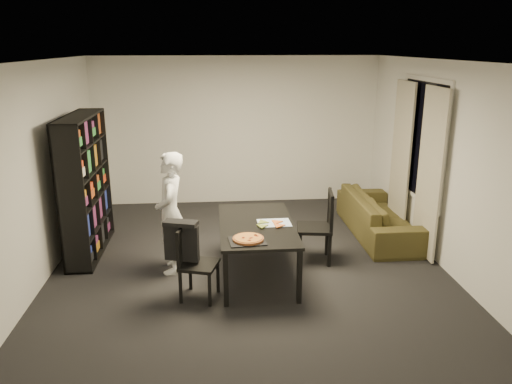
{
  "coord_description": "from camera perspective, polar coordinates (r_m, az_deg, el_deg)",
  "views": [
    {
      "loc": [
        -0.42,
        -6.03,
        2.78
      ],
      "look_at": [
        0.08,
        -0.22,
        1.05
      ],
      "focal_mm": 35.0,
      "sensor_mm": 36.0,
      "label": 1
    }
  ],
  "objects": [
    {
      "name": "room",
      "position": [
        6.23,
        -0.95,
        2.77
      ],
      "size": [
        5.01,
        5.51,
        2.61
      ],
      "color": "black",
      "rests_on": "ground"
    },
    {
      "name": "window_pane",
      "position": [
        7.35,
        18.49,
        5.65
      ],
      "size": [
        0.02,
        1.4,
        1.6
      ],
      "primitive_type": "cube",
      "color": "black",
      "rests_on": "room"
    },
    {
      "name": "window_frame",
      "position": [
        7.35,
        18.45,
        5.65
      ],
      "size": [
        0.03,
        1.52,
        1.72
      ],
      "primitive_type": "cube",
      "color": "white",
      "rests_on": "room"
    },
    {
      "name": "curtain_left",
      "position": [
        6.93,
        19.24,
        1.98
      ],
      "size": [
        0.03,
        0.7,
        2.25
      ],
      "primitive_type": "cube",
      "color": "#BAB49E",
      "rests_on": "room"
    },
    {
      "name": "curtain_right",
      "position": [
        7.86,
        16.23,
        3.89
      ],
      "size": [
        0.03,
        0.7,
        2.25
      ],
      "primitive_type": "cube",
      "color": "#BAB49E",
      "rests_on": "room"
    },
    {
      "name": "bookshelf",
      "position": [
        7.1,
        -18.93,
        0.67
      ],
      "size": [
        0.35,
        1.5,
        1.9
      ],
      "primitive_type": "cube",
      "color": "black",
      "rests_on": "room"
    },
    {
      "name": "dining_table",
      "position": [
        6.13,
        0.08,
        -4.16
      ],
      "size": [
        0.9,
        1.62,
        0.68
      ],
      "color": "black",
      "rests_on": "room"
    },
    {
      "name": "chair_left",
      "position": [
        5.68,
        -7.34,
        -7.47
      ],
      "size": [
        0.49,
        0.49,
        0.84
      ],
      "rotation": [
        0.0,
        0.0,
        1.28
      ],
      "color": "black",
      "rests_on": "room"
    },
    {
      "name": "chair_right",
      "position": [
        6.6,
        7.5,
        -3.39
      ],
      "size": [
        0.5,
        0.5,
        0.96
      ],
      "rotation": [
        0.0,
        0.0,
        -1.71
      ],
      "color": "black",
      "rests_on": "room"
    },
    {
      "name": "draped_jacket",
      "position": [
        5.64,
        -8.53,
        -5.35
      ],
      "size": [
        0.4,
        0.26,
        0.47
      ],
      "rotation": [
        0.0,
        0.0,
        1.28
      ],
      "color": "black",
      "rests_on": "chair_left"
    },
    {
      "name": "person",
      "position": [
        6.28,
        -9.74,
        -2.39
      ],
      "size": [
        0.38,
        0.57,
        1.54
      ],
      "primitive_type": "imported",
      "rotation": [
        0.0,
        0.0,
        -1.58
      ],
      "color": "white",
      "rests_on": "room"
    },
    {
      "name": "baking_tray",
      "position": [
        5.57,
        -1.02,
        -5.62
      ],
      "size": [
        0.43,
        0.36,
        0.01
      ],
      "primitive_type": "cube",
      "rotation": [
        0.0,
        0.0,
        0.09
      ],
      "color": "black",
      "rests_on": "dining_table"
    },
    {
      "name": "pepperoni_pizza",
      "position": [
        5.58,
        -0.89,
        -5.35
      ],
      "size": [
        0.35,
        0.35,
        0.03
      ],
      "rotation": [
        0.0,
        0.0,
        -0.12
      ],
      "color": "brown",
      "rests_on": "dining_table"
    },
    {
      "name": "kitchen_towel",
      "position": [
        6.12,
        2.09,
        -3.56
      ],
      "size": [
        0.41,
        0.31,
        0.01
      ],
      "primitive_type": "cube",
      "rotation": [
        0.0,
        0.0,
        0.03
      ],
      "color": "white",
      "rests_on": "dining_table"
    },
    {
      "name": "pizza_slices",
      "position": [
        6.06,
        1.58,
        -3.66
      ],
      "size": [
        0.39,
        0.34,
        0.01
      ],
      "primitive_type": null,
      "rotation": [
        0.0,
        0.0,
        0.08
      ],
      "color": "#BD913B",
      "rests_on": "dining_table"
    },
    {
      "name": "sofa",
      "position": [
        7.77,
        13.92,
        -2.59
      ],
      "size": [
        0.8,
        2.05,
        0.6
      ],
      "primitive_type": "imported",
      "rotation": [
        0.0,
        0.0,
        1.57
      ],
      "color": "#44431B",
      "rests_on": "room"
    }
  ]
}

